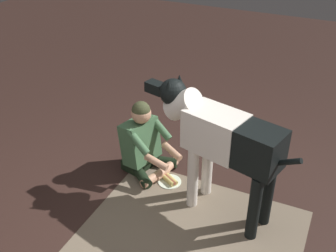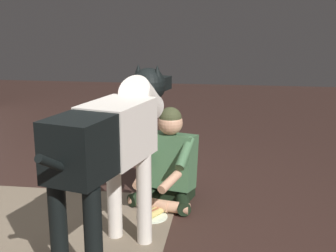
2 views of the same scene
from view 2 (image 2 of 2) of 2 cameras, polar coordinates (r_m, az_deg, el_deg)
name	(u,v)px [view 2 (image 2 of 2)]	position (r m, az deg, el deg)	size (l,w,h in m)	color
ground_plane	(81,226)	(3.65, -10.82, -12.20)	(14.34, 14.34, 0.00)	#33201B
area_rug	(36,240)	(3.51, -16.23, -13.57)	(1.92, 1.86, 0.01)	#746551
person_sitting_on_floor	(169,164)	(3.90, 0.16, -4.78)	(0.68, 0.58, 0.83)	black
large_dog	(113,139)	(2.95, -6.88, -1.65)	(1.57, 0.58, 1.23)	silver
hot_dog_on_plate	(152,215)	(3.71, -2.01, -11.04)	(0.25, 0.25, 0.06)	white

